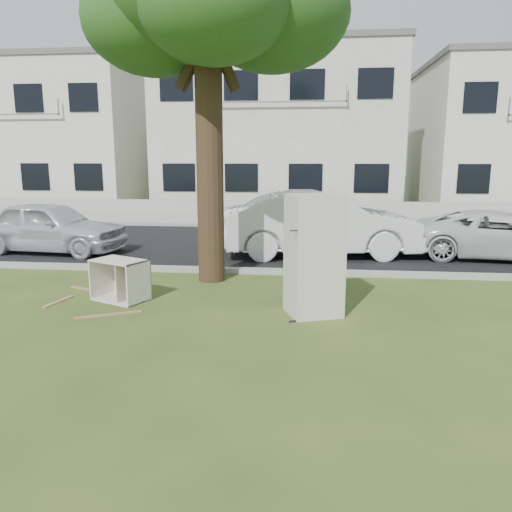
# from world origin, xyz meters

# --- Properties ---
(ground) EXTENTS (120.00, 120.00, 0.00)m
(ground) POSITION_xyz_m (0.00, 0.00, 0.00)
(ground) COLOR #324819
(road) EXTENTS (120.00, 7.00, 0.01)m
(road) POSITION_xyz_m (0.00, 6.00, 0.01)
(road) COLOR black
(road) RESTS_ON ground
(kerb_near) EXTENTS (120.00, 0.18, 0.12)m
(kerb_near) POSITION_xyz_m (0.00, 2.45, 0.00)
(kerb_near) COLOR gray
(kerb_near) RESTS_ON ground
(kerb_far) EXTENTS (120.00, 0.18, 0.12)m
(kerb_far) POSITION_xyz_m (0.00, 9.55, 0.00)
(kerb_far) COLOR gray
(kerb_far) RESTS_ON ground
(sidewalk) EXTENTS (120.00, 2.80, 0.01)m
(sidewalk) POSITION_xyz_m (0.00, 11.00, 0.01)
(sidewalk) COLOR gray
(sidewalk) RESTS_ON ground
(low_wall) EXTENTS (120.00, 0.15, 0.70)m
(low_wall) POSITION_xyz_m (0.00, 12.60, 0.35)
(low_wall) COLOR gray
(low_wall) RESTS_ON ground
(townhouse_left) EXTENTS (10.20, 8.16, 7.04)m
(townhouse_left) POSITION_xyz_m (-12.00, 17.50, 3.52)
(townhouse_left) COLOR silver
(townhouse_left) RESTS_ON ground
(townhouse_center) EXTENTS (11.22, 8.16, 7.44)m
(townhouse_center) POSITION_xyz_m (0.00, 17.50, 3.72)
(townhouse_center) COLOR silver
(townhouse_center) RESTS_ON ground
(fridge) EXTENTS (0.99, 0.96, 1.93)m
(fridge) POSITION_xyz_m (1.66, -0.22, 0.96)
(fridge) COLOR #B9B5A7
(fridge) RESTS_ON ground
(cabinet) EXTENTS (1.10, 0.93, 0.73)m
(cabinet) POSITION_xyz_m (-1.72, 0.20, 0.37)
(cabinet) COLOR beige
(cabinet) RESTS_ON ground
(plank_a) EXTENTS (0.98, 0.57, 0.02)m
(plank_a) POSITION_xyz_m (-1.60, -0.68, 0.01)
(plank_a) COLOR #926D46
(plank_a) RESTS_ON ground
(plank_b) EXTENTS (0.77, 0.39, 0.02)m
(plank_b) POSITION_xyz_m (-2.64, 0.79, 0.01)
(plank_b) COLOR #9D6D52
(plank_b) RESTS_ON ground
(plank_c) EXTENTS (0.23, 0.73, 0.02)m
(plank_c) POSITION_xyz_m (-2.77, -0.05, 0.01)
(plank_c) COLOR #9F7458
(plank_c) RESTS_ON ground
(car_center) EXTENTS (5.17, 2.36, 1.64)m
(car_center) POSITION_xyz_m (1.87, 4.59, 0.82)
(car_center) COLOR silver
(car_center) RESTS_ON ground
(car_right) EXTENTS (4.47, 2.46, 1.19)m
(car_right) POSITION_xyz_m (6.33, 4.76, 0.59)
(car_right) COLOR silver
(car_right) RESTS_ON ground
(car_left) EXTENTS (4.13, 1.99, 1.36)m
(car_left) POSITION_xyz_m (-5.22, 4.33, 0.68)
(car_left) COLOR silver
(car_left) RESTS_ON ground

